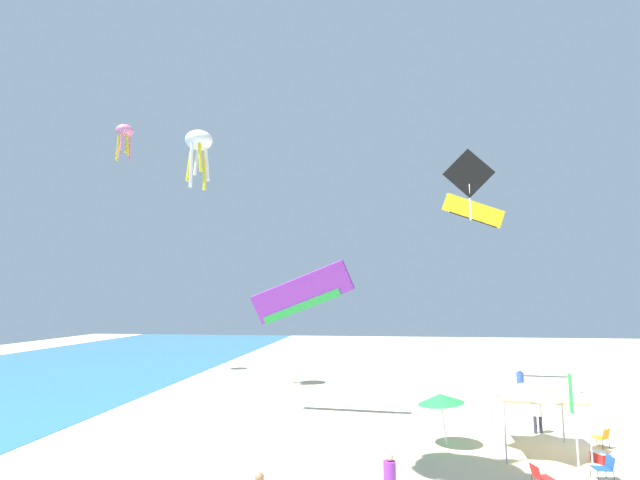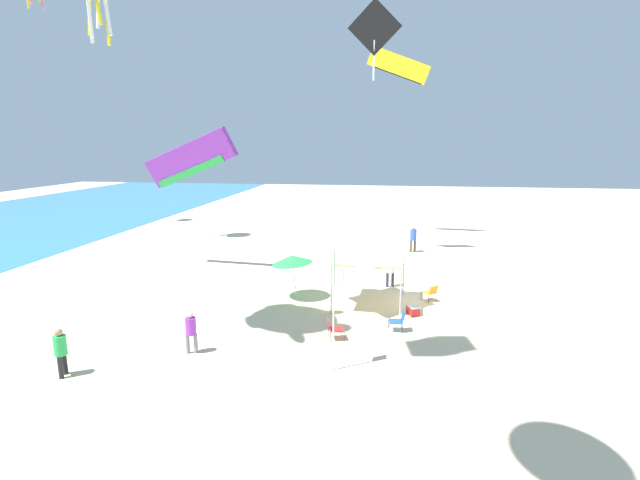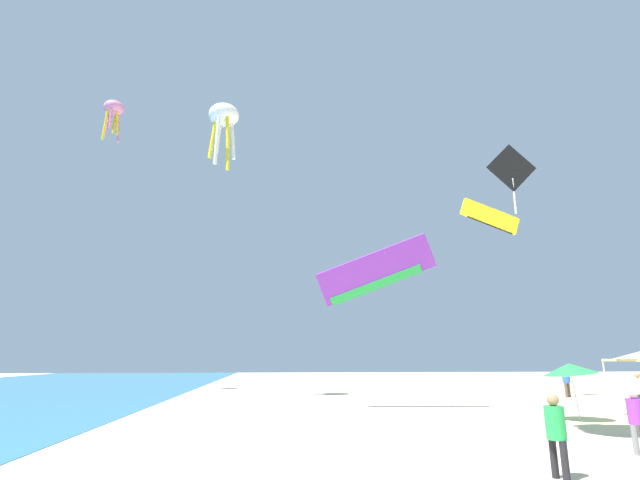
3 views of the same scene
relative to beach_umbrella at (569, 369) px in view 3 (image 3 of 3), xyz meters
The scene contains 10 objects.
beach_umbrella is the anchor object (origin of this frame).
person_far_stroller 6.86m from the beach_umbrella, 159.87° to the left, with size 0.38×0.42×1.58m.
person_by_tent 10.35m from the beach_umbrella, 146.05° to the left, with size 0.43×0.39×1.64m.
person_beachcomber 5.39m from the beach_umbrella, 62.18° to the right, with size 0.41×0.43×1.71m.
person_kite_handler 12.30m from the beach_umbrella, 30.71° to the right, with size 0.44×0.45×1.85m.
kite_octopus_white 23.73m from the beach_umbrella, 56.99° to the left, with size 1.93×1.93×4.28m.
kite_parafoil_yellow 20.21m from the beach_umbrella, 17.11° to the right, with size 0.49×4.81×2.87m.
kite_diamond_black 15.53m from the beach_umbrella, 20.25° to the right, with size 0.17×3.31×4.72m.
kite_octopus_pink 34.08m from the beach_umbrella, 57.52° to the left, with size 1.46×1.46×3.25m.
kite_parafoil_purple 9.14m from the beach_umbrella, 58.05° to the left, with size 1.81×5.87×3.54m.
Camera 3 is at (-18.76, 17.30, 2.37)m, focal length 26.78 mm.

